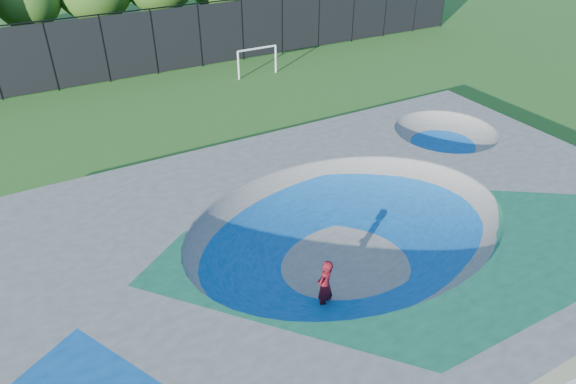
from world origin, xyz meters
name	(u,v)px	position (x,y,z in m)	size (l,w,h in m)	color
ground	(347,257)	(0.00, 0.00, 0.00)	(120.00, 120.00, 0.00)	#295F1A
skate_deck	(348,239)	(0.00, 0.00, 0.75)	(22.00, 14.00, 1.50)	gray
skater	(325,285)	(-1.96, -1.62, 0.88)	(0.64, 0.42, 1.76)	red
skateboard	(324,307)	(-1.96, -1.62, 0.03)	(0.78, 0.22, 0.05)	black
soccer_goal	(257,56)	(5.39, 17.59, 1.23)	(2.71, 0.12, 1.79)	white
fence	(154,41)	(0.00, 21.00, 2.10)	(48.09, 0.09, 4.04)	black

